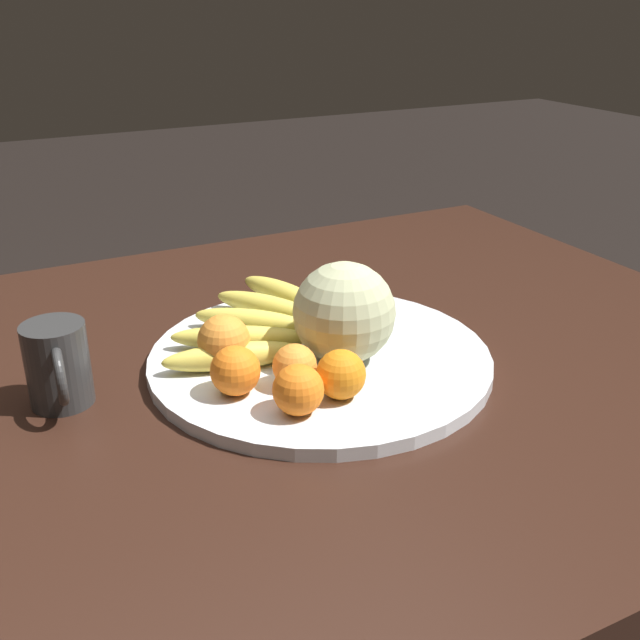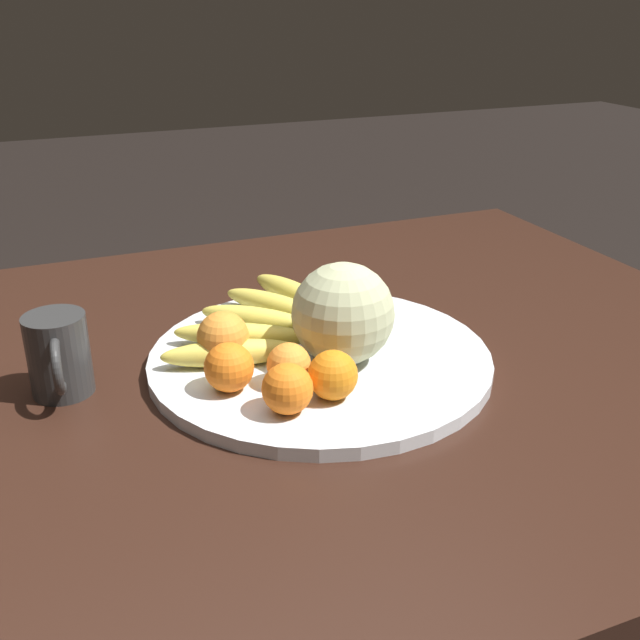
{
  "view_description": "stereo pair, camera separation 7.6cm",
  "coord_description": "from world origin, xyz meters",
  "px_view_note": "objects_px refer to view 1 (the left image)",
  "views": [
    {
      "loc": [
        -0.34,
        -0.85,
        1.2
      ],
      "look_at": [
        0.08,
        -0.03,
        0.78
      ],
      "focal_mm": 42.0,
      "sensor_mm": 36.0,
      "label": 1
    },
    {
      "loc": [
        -0.27,
        -0.89,
        1.2
      ],
      "look_at": [
        0.08,
        -0.03,
        0.78
      ],
      "focal_mm": 42.0,
      "sensor_mm": 36.0,
      "label": 2
    }
  ],
  "objects_px": {
    "ceramic_mug": "(58,365)",
    "orange_back_left": "(235,371)",
    "orange_front_right": "(295,366)",
    "orange_mid_center": "(225,342)",
    "kitchen_table": "(262,417)",
    "fruit_bowl": "(320,358)",
    "orange_front_left": "(341,374)",
    "banana_bunch": "(257,322)",
    "orange_back_right": "(298,390)",
    "melon": "(344,313)"
  },
  "relations": [
    {
      "from": "orange_front_right",
      "to": "orange_front_left",
      "type": "bearing_deg",
      "value": -52.83
    },
    {
      "from": "kitchen_table",
      "to": "banana_bunch",
      "type": "xyz_separation_m",
      "value": [
        0.03,
        0.07,
        0.11
      ]
    },
    {
      "from": "orange_front_left",
      "to": "orange_back_right",
      "type": "bearing_deg",
      "value": -170.47
    },
    {
      "from": "orange_back_right",
      "to": "fruit_bowl",
      "type": "bearing_deg",
      "value": 53.83
    },
    {
      "from": "banana_bunch",
      "to": "orange_back_left",
      "type": "height_order",
      "value": "orange_back_left"
    },
    {
      "from": "melon",
      "to": "orange_front_right",
      "type": "xyz_separation_m",
      "value": [
        -0.09,
        -0.04,
        -0.04
      ]
    },
    {
      "from": "fruit_bowl",
      "to": "orange_back_left",
      "type": "height_order",
      "value": "orange_back_left"
    },
    {
      "from": "melon",
      "to": "orange_front_right",
      "type": "relative_size",
      "value": 2.43
    },
    {
      "from": "orange_front_right",
      "to": "ceramic_mug",
      "type": "distance_m",
      "value": 0.29
    },
    {
      "from": "orange_back_right",
      "to": "ceramic_mug",
      "type": "bearing_deg",
      "value": 143.12
    },
    {
      "from": "kitchen_table",
      "to": "fruit_bowl",
      "type": "distance_m",
      "value": 0.12
    },
    {
      "from": "orange_front_left",
      "to": "orange_back_left",
      "type": "xyz_separation_m",
      "value": [
        -0.11,
        0.07,
        0.0
      ]
    },
    {
      "from": "fruit_bowl",
      "to": "ceramic_mug",
      "type": "height_order",
      "value": "ceramic_mug"
    },
    {
      "from": "banana_bunch",
      "to": "orange_back_right",
      "type": "relative_size",
      "value": 4.83
    },
    {
      "from": "kitchen_table",
      "to": "ceramic_mug",
      "type": "relative_size",
      "value": 12.92
    },
    {
      "from": "banana_bunch",
      "to": "orange_back_left",
      "type": "bearing_deg",
      "value": 100.32
    },
    {
      "from": "orange_back_right",
      "to": "ceramic_mug",
      "type": "xyz_separation_m",
      "value": [
        -0.24,
        0.18,
        0.01
      ]
    },
    {
      "from": "orange_front_left",
      "to": "orange_mid_center",
      "type": "relative_size",
      "value": 0.88
    },
    {
      "from": "banana_bunch",
      "to": "kitchen_table",
      "type": "bearing_deg",
      "value": 111.78
    },
    {
      "from": "melon",
      "to": "orange_back_left",
      "type": "bearing_deg",
      "value": -172.78
    },
    {
      "from": "fruit_bowl",
      "to": "banana_bunch",
      "type": "xyz_separation_m",
      "value": [
        -0.05,
        0.1,
        0.03
      ]
    },
    {
      "from": "banana_bunch",
      "to": "orange_front_right",
      "type": "height_order",
      "value": "orange_front_right"
    },
    {
      "from": "orange_front_left",
      "to": "orange_back_right",
      "type": "relative_size",
      "value": 1.0
    },
    {
      "from": "orange_front_right",
      "to": "orange_mid_center",
      "type": "relative_size",
      "value": 0.81
    },
    {
      "from": "orange_front_left",
      "to": "orange_back_left",
      "type": "bearing_deg",
      "value": 148.98
    },
    {
      "from": "fruit_bowl",
      "to": "melon",
      "type": "bearing_deg",
      "value": -57.36
    },
    {
      "from": "kitchen_table",
      "to": "fruit_bowl",
      "type": "xyz_separation_m",
      "value": [
        0.08,
        -0.03,
        0.09
      ]
    },
    {
      "from": "orange_mid_center",
      "to": "orange_back_right",
      "type": "height_order",
      "value": "orange_mid_center"
    },
    {
      "from": "orange_front_right",
      "to": "orange_mid_center",
      "type": "xyz_separation_m",
      "value": [
        -0.06,
        0.09,
        0.01
      ]
    },
    {
      "from": "orange_back_left",
      "to": "kitchen_table",
      "type": "bearing_deg",
      "value": 50.64
    },
    {
      "from": "orange_back_right",
      "to": "orange_back_left",
      "type": "bearing_deg",
      "value": 122.23
    },
    {
      "from": "kitchen_table",
      "to": "orange_front_right",
      "type": "distance_m",
      "value": 0.16
    },
    {
      "from": "fruit_bowl",
      "to": "orange_mid_center",
      "type": "height_order",
      "value": "orange_mid_center"
    },
    {
      "from": "kitchen_table",
      "to": "melon",
      "type": "distance_m",
      "value": 0.2
    },
    {
      "from": "fruit_bowl",
      "to": "orange_mid_center",
      "type": "bearing_deg",
      "value": 169.75
    },
    {
      "from": "fruit_bowl",
      "to": "orange_front_left",
      "type": "xyz_separation_m",
      "value": [
        -0.03,
        -0.12,
        0.04
      ]
    },
    {
      "from": "melon",
      "to": "ceramic_mug",
      "type": "xyz_separation_m",
      "value": [
        -0.36,
        0.08,
        -0.03
      ]
    },
    {
      "from": "orange_back_left",
      "to": "orange_front_left",
      "type": "bearing_deg",
      "value": -31.02
    },
    {
      "from": "kitchen_table",
      "to": "orange_front_left",
      "type": "xyz_separation_m",
      "value": [
        0.05,
        -0.15,
        0.13
      ]
    },
    {
      "from": "orange_mid_center",
      "to": "orange_front_right",
      "type": "bearing_deg",
      "value": -57.47
    },
    {
      "from": "banana_bunch",
      "to": "orange_front_right",
      "type": "bearing_deg",
      "value": 125.51
    },
    {
      "from": "orange_front_left",
      "to": "orange_front_right",
      "type": "height_order",
      "value": "orange_front_left"
    },
    {
      "from": "melon",
      "to": "orange_front_right",
      "type": "height_order",
      "value": "melon"
    },
    {
      "from": "kitchen_table",
      "to": "orange_front_left",
      "type": "height_order",
      "value": "orange_front_left"
    },
    {
      "from": "orange_front_left",
      "to": "ceramic_mug",
      "type": "distance_m",
      "value": 0.35
    },
    {
      "from": "banana_bunch",
      "to": "orange_mid_center",
      "type": "xyz_separation_m",
      "value": [
        -0.08,
        -0.07,
        0.02
      ]
    },
    {
      "from": "orange_front_right",
      "to": "orange_back_right",
      "type": "distance_m",
      "value": 0.07
    },
    {
      "from": "orange_front_right",
      "to": "orange_mid_center",
      "type": "height_order",
      "value": "orange_mid_center"
    },
    {
      "from": "fruit_bowl",
      "to": "orange_front_right",
      "type": "xyz_separation_m",
      "value": [
        -0.07,
        -0.07,
        0.04
      ]
    },
    {
      "from": "ceramic_mug",
      "to": "orange_back_left",
      "type": "bearing_deg",
      "value": -28.31
    }
  ]
}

